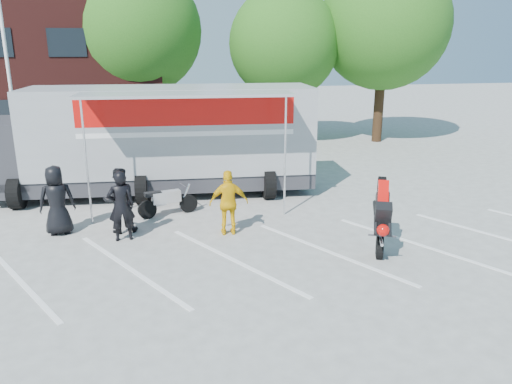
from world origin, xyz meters
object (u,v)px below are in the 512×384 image
object	(u,v)px
tree_mid	(284,44)
parked_motorcycle	(169,215)
stunt_bike_rider	(378,247)
spectator_leather_c	(120,200)
tree_left	(138,30)
transporter_truck	(161,193)
spectator_hivis	(229,203)
tree_right	(384,24)
spectator_leather_a	(57,200)
spectator_leather_b	(121,206)
flagpole	(12,41)

from	to	relation	value
tree_mid	parked_motorcycle	size ratio (longest dim) A/B	4.12
stunt_bike_rider	spectator_leather_c	distance (m)	6.89
tree_left	parked_motorcycle	bearing A→B (deg)	-86.00
transporter_truck	parked_motorcycle	world-z (taller)	transporter_truck
tree_mid	spectator_hivis	bearing A→B (deg)	-110.75
tree_left	tree_right	world-z (taller)	tree_right
tree_left	spectator_leather_a	world-z (taller)	tree_left
tree_left	tree_mid	size ratio (longest dim) A/B	1.13
tree_right	spectator_leather_c	bearing A→B (deg)	-138.58
spectator_leather_a	spectator_leather_c	xyz separation A→B (m)	(1.63, -0.20, -0.05)
stunt_bike_rider	spectator_leather_a	bearing A→B (deg)	-176.04
spectator_leather_b	spectator_leather_c	size ratio (longest dim) A/B	1.04
parked_motorcycle	spectator_leather_a	world-z (taller)	spectator_leather_a
tree_left	parked_motorcycle	xyz separation A→B (m)	(0.80, -11.40, -5.57)
spectator_leather_c	spectator_hivis	size ratio (longest dim) A/B	1.02
tree_right	transporter_truck	world-z (taller)	tree_right
spectator_leather_a	stunt_bike_rider	bearing A→B (deg)	152.24
flagpole	spectator_leather_b	xyz separation A→B (m)	(3.82, -7.13, -4.12)
transporter_truck	stunt_bike_rider	bearing A→B (deg)	-44.39
spectator_hivis	spectator_leather_c	bearing A→B (deg)	-10.87
tree_left	transporter_truck	world-z (taller)	tree_left
tree_left	spectator_leather_a	xyz separation A→B (m)	(-2.13, -12.33, -4.62)
parked_motorcycle	transporter_truck	bearing A→B (deg)	-11.25
tree_left	transporter_truck	size ratio (longest dim) A/B	0.76
tree_left	parked_motorcycle	world-z (taller)	tree_left
tree_right	spectator_leather_a	xyz separation A→B (m)	(-14.13, -10.83, -4.93)
tree_left	parked_motorcycle	size ratio (longest dim) A/B	4.64
stunt_bike_rider	spectator_hivis	world-z (taller)	spectator_hivis
stunt_bike_rider	transporter_truck	bearing A→B (deg)	153.68
spectator_leather_c	spectator_leather_b	bearing A→B (deg)	90.04
transporter_truck	spectator_hivis	distance (m)	4.69
spectator_leather_a	transporter_truck	bearing A→B (deg)	-139.25
tree_mid	transporter_truck	xyz separation A→B (m)	(-6.39, -8.01, -4.94)
tree_mid	tree_left	bearing A→B (deg)	171.87
spectator_leather_a	parked_motorcycle	bearing A→B (deg)	-172.06
tree_mid	parked_motorcycle	xyz separation A→B (m)	(-6.20, -10.40, -4.94)
tree_mid	transporter_truck	size ratio (longest dim) A/B	0.68
stunt_bike_rider	spectator_leather_c	bearing A→B (deg)	-178.67
flagpole	tree_left	distance (m)	7.37
tree_mid	spectator_hivis	size ratio (longest dim) A/B	4.36
flagpole	parked_motorcycle	xyz separation A→B (m)	(5.04, -5.40, -5.05)
flagpole	spectator_leather_b	distance (m)	9.08
spectator_leather_b	spectator_leather_c	world-z (taller)	spectator_leather_b
parked_motorcycle	stunt_bike_rider	world-z (taller)	stunt_bike_rider
flagpole	spectator_leather_a	world-z (taller)	flagpole
tree_mid	parked_motorcycle	bearing A→B (deg)	-120.82
parked_motorcycle	spectator_hivis	xyz separation A→B (m)	(1.56, -1.87, 0.88)
spectator_leather_b	spectator_hivis	distance (m)	2.78
tree_mid	spectator_leather_c	xyz separation A→B (m)	(-7.50, -11.53, -4.05)
spectator_leather_a	spectator_hivis	bearing A→B (deg)	158.41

